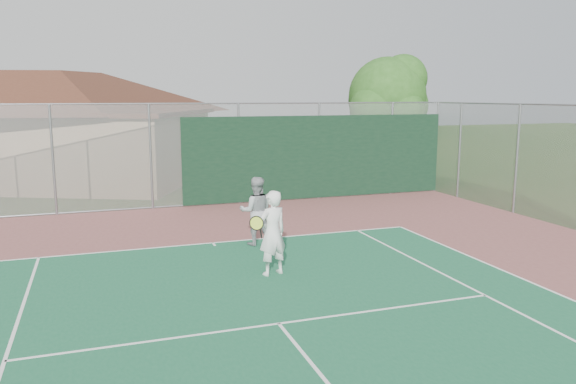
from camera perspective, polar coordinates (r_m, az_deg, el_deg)
The scene contains 6 objects.
back_fence at distance 19.67m, azimuth -4.69°, elevation 3.63°, with size 20.08×0.11×3.53m.
side_fence_right at distance 19.37m, azimuth 22.22°, elevation 3.09°, with size 0.08×9.00×3.50m.
clubhouse at distance 26.75m, azimuth -22.90°, elevation 7.14°, with size 15.64×13.48×5.69m.
tree at distance 25.05m, azimuth 10.23°, elevation 9.32°, with size 3.96×3.75×5.52m.
player_white_front at distance 11.76m, azimuth -1.62°, elevation -4.25°, with size 0.96×0.71×1.80m.
player_grey_back at distance 14.16m, azimuth -3.25°, elevation -2.01°, with size 0.96×0.82×1.74m.
Camera 1 is at (-2.72, -1.97, 3.75)m, focal length 35.00 mm.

